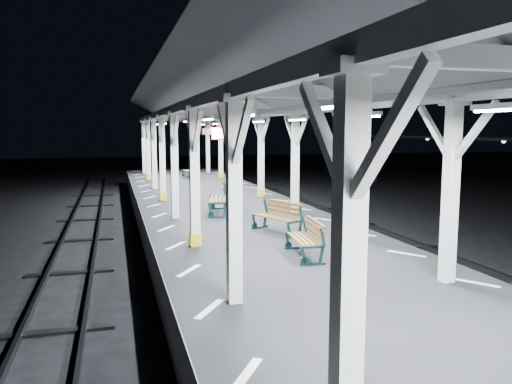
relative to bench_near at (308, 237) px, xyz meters
name	(u,v)px	position (x,y,z in m)	size (l,w,h in m)	color
ground	(304,307)	(-0.22, -0.39, -1.43)	(120.00, 120.00, 0.00)	black
platform	(304,285)	(-0.22, -0.39, -0.93)	(6.00, 50.00, 1.00)	black
hazard_stripes_left	(189,271)	(-2.67, -0.39, -0.42)	(1.00, 48.00, 0.01)	silver
hazard_stripes_right	(406,254)	(2.23, -0.39, -0.42)	(1.00, 48.00, 0.01)	silver
track_left	(53,329)	(-5.22, -0.39, -1.35)	(2.20, 60.00, 0.16)	#2D2D33
track_right	(498,284)	(4.78, -0.39, -1.35)	(2.20, 60.00, 0.16)	#2D2D33
canopy	(307,91)	(-0.22, -0.41, 3.13)	(5.40, 49.00, 4.65)	silver
bench_near	(308,237)	(0.00, 0.00, 0.00)	(0.71, 1.53, 0.80)	#102A2B
bench_mid	(279,216)	(0.23, 2.65, 0.02)	(1.08, 1.63, 0.83)	#102A2B
bench_far	(221,198)	(-0.65, 6.03, 0.09)	(1.03, 1.90, 0.98)	#102A2B
bench_extra	(190,170)	(0.16, 18.46, 0.01)	(0.62, 1.53, 0.82)	#102A2B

